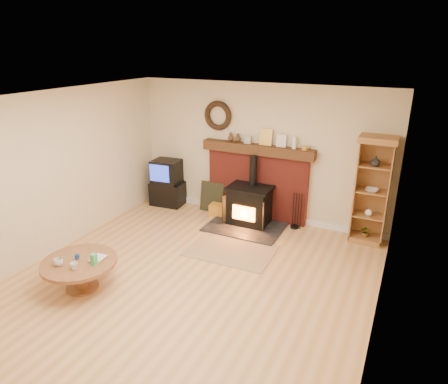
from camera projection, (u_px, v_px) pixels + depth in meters
The scene contains 11 objects.
ground at pixel (188, 285), 5.74m from camera, with size 5.50×5.50×0.00m, color tan.
room_shell at pixel (186, 169), 5.22m from camera, with size 5.02×5.52×2.61m.
chimney_breast at pixel (257, 179), 7.70m from camera, with size 2.20×0.22×1.78m.
wood_stove at pixel (249, 206), 7.52m from camera, with size 1.40×1.00×1.31m.
area_rug at pixel (231, 250), 6.67m from camera, with size 1.42×0.98×0.01m, color brown.
tv_unit at pixel (167, 183), 8.45m from camera, with size 0.71×0.53×0.98m.
curio_cabinet at pixel (372, 191), 6.70m from camera, with size 0.60×0.43×1.87m.
firelog_box at pixel (219, 210), 8.00m from camera, with size 0.38×0.24×0.24m, color gold.
leaning_painting at pixel (212, 197), 8.15m from camera, with size 0.51×0.03×0.62m, color black.
fire_tools at pixel (295, 220), 7.44m from camera, with size 0.19×0.16×0.70m.
coffee_table at pixel (79, 266), 5.53m from camera, with size 1.03×1.03×0.60m.
Camera 1 is at (2.61, -4.19, 3.26)m, focal length 32.00 mm.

